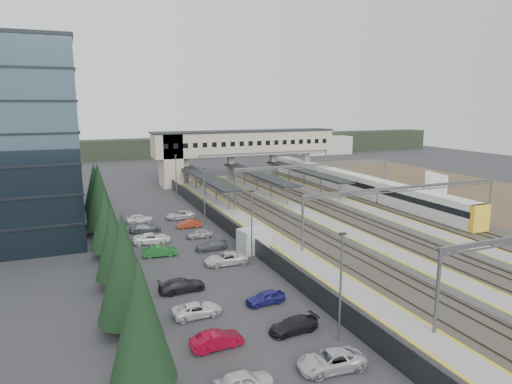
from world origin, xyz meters
name	(u,v)px	position (x,y,z in m)	size (l,w,h in m)	color
ground	(286,237)	(0.00, 0.00, 0.00)	(220.00, 220.00, 0.00)	#2B2B2D
conifer_row	(108,225)	(-22.00, -3.86, 4.84)	(4.42, 49.82, 9.50)	black
car_park	(197,262)	(-13.54, -6.55, 0.61)	(10.69, 44.68, 1.28)	silver
lampposts	(224,207)	(-8.00, 1.25, 4.34)	(0.50, 53.25, 8.07)	slate
fence	(226,225)	(-6.50, 5.00, 1.00)	(0.08, 90.00, 2.00)	#26282B
relay_cabin_near	(254,241)	(-6.20, -4.07, 1.37)	(3.63, 2.91, 2.73)	#A9ACAF
relay_cabin_far	(259,240)	(-5.02, -2.80, 0.97)	(2.47, 2.20, 1.95)	#A9ACAF
rail_corridor	(329,219)	(9.34, 5.00, 0.29)	(34.00, 90.00, 0.92)	#39362D
canopies	(257,174)	(7.00, 27.00, 3.92)	(23.10, 30.00, 3.28)	black
footbridge	(233,146)	(7.70, 42.00, 7.93)	(40.40, 6.40, 11.20)	#B4AA8F
gantries	(354,181)	(12.00, 3.00, 6.00)	(28.40, 62.28, 7.17)	slate
train	(352,183)	(24.00, 21.05, 2.06)	(2.87, 60.03, 3.62)	silver
billboard	(436,183)	(31.82, 7.80, 3.65)	(1.34, 6.20, 5.40)	slate
scrub_east	(504,201)	(45.00, 5.00, 0.03)	(34.00, 120.00, 0.06)	#4D3C26
treeline_far	(229,146)	(23.81, 92.28, 2.95)	(170.00, 19.00, 7.00)	black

